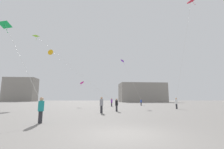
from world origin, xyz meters
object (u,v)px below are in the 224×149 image
Objects in this scene: kite_emerald_delta at (6,27)px; building_centre_hall at (142,93)px; building_left_hall at (21,90)px; person_in_teal at (41,109)px; person_in_white at (176,103)px; kite_magenta_diamond at (82,83)px; person_in_purple at (112,102)px; person_in_blue at (141,102)px; kite_amber_diamond at (51,52)px; kite_lime_delta at (40,39)px; kite_violet_diamond at (123,61)px; person_in_black at (117,104)px; kite_crimson_diamond at (191,1)px; person_in_grey at (101,104)px.

kite_emerald_delta is 68.88m from building_centre_hall.
building_left_hall reaches higher than kite_emerald_delta.
person_in_white reaches higher than person_in_teal.
kite_magenta_diamond is at bearing -118.19° from building_centre_hall.
person_in_purple is 0.07× the size of building_centre_hall.
person_in_blue is 28.69m from kite_emerald_delta.
kite_lime_delta is (0.57, -7.46, 0.31)m from kite_amber_diamond.
person_in_teal is at bearing -64.62° from kite_lime_delta.
person_in_white is at bearing 173.87° from person_in_blue.
kite_violet_diamond is (16.87, 7.18, -2.39)m from kite_lime_delta.
person_in_black is 0.10× the size of kite_lime_delta.
person_in_purple is 19.19m from kite_amber_diamond.
kite_amber_diamond reaches higher than person_in_blue.
person_in_blue is at bearing 100.10° from kite_crimson_diamond.
kite_amber_diamond is 1.01× the size of kite_lime_delta.
building_centre_hall is (16.67, 58.51, 3.82)m from person_in_black.
kite_magenta_diamond is at bearing -44.03° from person_in_grey.
person_in_blue is 17.68m from person_in_black.
kite_emerald_delta is at bearing -124.61° from kite_violet_diamond.
kite_lime_delta is 1.88× the size of kite_emerald_delta.
building_left_hall reaches higher than kite_violet_diamond.
person_in_purple is at bearing -163.60° from person_in_white.
building_centre_hall reaches higher than person_in_black.
person_in_grey is at bearing -55.58° from kite_amber_diamond.
kite_crimson_diamond is 1.66× the size of kite_emerald_delta.
kite_lime_delta is 12.15m from kite_magenta_diamond.
person_in_black is at bearing -97.80° from person_in_white.
kite_violet_diamond reaches higher than kite_magenta_diamond.
kite_crimson_diamond is at bearing -146.18° from person_in_grey.
kite_lime_delta is at bearing 146.52° from person_in_black.
person_in_blue is 25.19m from kite_lime_delta.
person_in_black is 60.96m from building_centre_hall.
person_in_white is 99.29m from building_left_hall.
person_in_teal is at bearing -107.34° from kite_violet_diamond.
kite_lime_delta is at bearing 89.20° from person_in_blue.
kite_amber_diamond is (-14.63, 4.04, 11.74)m from person_in_purple.
kite_emerald_delta reaches higher than building_centre_hall.
building_centre_hall is (18.47, 60.61, 3.72)m from person_in_grey.
person_in_purple is at bearing -16.61° from kite_magenta_diamond.
person_in_white is 0.07× the size of building_centre_hall.
kite_magenta_diamond is 0.31× the size of building_centre_hall.
person_in_purple is at bearing 13.67° from kite_lime_delta.
kite_lime_delta is (-23.76, 5.22, 12.05)m from person_in_white.
person_in_white is at bearing -60.99° from kite_violet_diamond.
person_in_grey is at bearing -106.95° from building_centre_hall.
kite_emerald_delta reaches higher than person_in_purple.
person_in_purple is at bearing -15.44° from kite_amber_diamond.
person_in_blue is at bearing -3.93° from kite_violet_diamond.
kite_lime_delta reaches higher than building_centre_hall.
kite_magenta_diamond is (-6.54, 1.95, 4.18)m from person_in_purple.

